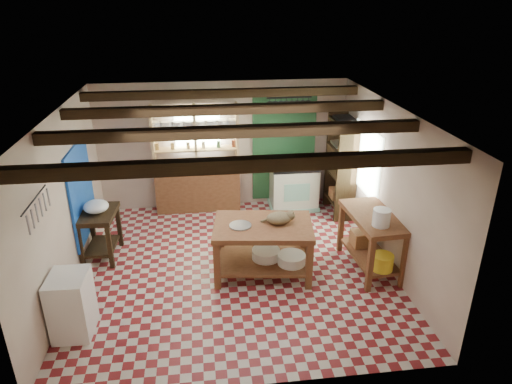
{
  "coord_description": "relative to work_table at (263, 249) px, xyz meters",
  "views": [
    {
      "loc": [
        -0.46,
        -6.39,
        4.12
      ],
      "look_at": [
        0.39,
        0.3,
        1.2
      ],
      "focal_mm": 32.0,
      "sensor_mm": 36.0,
      "label": 1
    }
  ],
  "objects": [
    {
      "name": "ceiling_beams",
      "position": [
        -0.44,
        0.2,
        2.05
      ],
      "size": [
        5.0,
        3.8,
        0.15
      ],
      "primitive_type": "cube",
      "color": "black",
      "rests_on": "ceiling"
    },
    {
      "name": "floor",
      "position": [
        -0.44,
        0.2,
        -0.44
      ],
      "size": [
        5.0,
        5.0,
        0.02
      ],
      "primitive_type": "cube",
      "color": "maroon",
      "rests_on": "ground"
    },
    {
      "name": "prep_table",
      "position": [
        -2.64,
        0.82,
        -0.01
      ],
      "size": [
        0.62,
        0.87,
        0.84
      ],
      "primitive_type": "cube",
      "rotation": [
        0.0,
        0.0,
        -0.06
      ],
      "color": "black",
      "rests_on": "floor"
    },
    {
      "name": "ceiling",
      "position": [
        -0.44,
        0.2,
        2.17
      ],
      "size": [
        5.0,
        5.0,
        0.02
      ],
      "primitive_type": "cube",
      "color": "#3F4044",
      "rests_on": "wall_back"
    },
    {
      "name": "cat",
      "position": [
        0.25,
        0.02,
        0.52
      ],
      "size": [
        0.41,
        0.32,
        0.18
      ],
      "primitive_type": "ellipsoid",
      "rotation": [
        0.0,
        0.0,
        0.04
      ],
      "color": "olive",
      "rests_on": "work_table"
    },
    {
      "name": "white_bucket",
      "position": [
        1.71,
        -0.43,
        0.66
      ],
      "size": [
        0.28,
        0.28,
        0.26
      ],
      "primitive_type": "cylinder",
      "rotation": [
        0.0,
        0.0,
        0.06
      ],
      "color": "white",
      "rests_on": "right_counter"
    },
    {
      "name": "green_wall_patch",
      "position": [
        0.81,
        2.67,
        0.82
      ],
      "size": [
        1.3,
        0.04,
        2.3
      ],
      "primitive_type": "cube",
      "color": "#1F4D29",
      "rests_on": "wall_back"
    },
    {
      "name": "stove",
      "position": [
        0.98,
        2.35,
        0.04
      ],
      "size": [
        0.96,
        0.65,
        0.94
      ],
      "primitive_type": "cube",
      "rotation": [
        0.0,
        0.0,
        0.0
      ],
      "color": "beige",
      "rests_on": "floor"
    },
    {
      "name": "enamel_bowl",
      "position": [
        -2.64,
        0.82,
        0.51
      ],
      "size": [
        0.43,
        0.43,
        0.2
      ],
      "primitive_type": "ellipsoid",
      "rotation": [
        0.0,
        0.0,
        -0.06
      ],
      "color": "white",
      "rests_on": "prep_table"
    },
    {
      "name": "wicker_basket",
      "position": [
        1.72,
        0.22,
        -0.05
      ],
      "size": [
        0.38,
        0.31,
        0.25
      ],
      "primitive_type": "cube",
      "rotation": [
        0.0,
        0.0,
        0.06
      ],
      "color": "#9F6B40",
      "rests_on": "right_counter"
    },
    {
      "name": "kettle_right",
      "position": [
        1.08,
        2.35,
        0.61
      ],
      "size": [
        0.17,
        0.17,
        0.22
      ],
      "primitive_type": "cylinder",
      "rotation": [
        0.0,
        0.0,
        0.0
      ],
      "color": "black",
      "rests_on": "stove"
    },
    {
      "name": "yellow_tub",
      "position": [
        1.77,
        -0.53,
        -0.05
      ],
      "size": [
        0.35,
        0.35,
        0.25
      ],
      "primitive_type": "cylinder",
      "rotation": [
        0.0,
        0.0,
        0.06
      ],
      "color": "yellow",
      "rests_on": "right_counter"
    },
    {
      "name": "utensil_rail",
      "position": [
        -2.88,
        -1.0,
        1.35
      ],
      "size": [
        0.06,
        0.9,
        0.28
      ],
      "primitive_type": "cube",
      "color": "black",
      "rests_on": "wall_left"
    },
    {
      "name": "blue_wall_patch",
      "position": [
        -2.91,
        1.1,
        0.67
      ],
      "size": [
        0.04,
        1.4,
        1.6
      ],
      "primitive_type": "cube",
      "color": "#174DB1",
      "rests_on": "wall_left"
    },
    {
      "name": "basin_large",
      "position": [
        0.06,
        0.04,
        -0.12
      ],
      "size": [
        0.51,
        0.51,
        0.16
      ],
      "primitive_type": "cylinder",
      "rotation": [
        0.0,
        0.0,
        -0.13
      ],
      "color": "white",
      "rests_on": "work_table"
    },
    {
      "name": "tall_rack",
      "position": [
        1.84,
        2.0,
        0.57
      ],
      "size": [
        0.4,
        0.86,
        2.0
      ],
      "primitive_type": "cube",
      "color": "black",
      "rests_on": "floor"
    },
    {
      "name": "shelving_unit",
      "position": [
        -0.99,
        2.51,
        0.67
      ],
      "size": [
        1.7,
        0.34,
        2.2
      ],
      "primitive_type": "cube",
      "color": "tan",
      "rests_on": "floor"
    },
    {
      "name": "pot_rack",
      "position": [
        0.81,
        2.25,
        1.75
      ],
      "size": [
        0.86,
        0.12,
        0.36
      ],
      "primitive_type": "cube",
      "color": "black",
      "rests_on": "ceiling"
    },
    {
      "name": "white_cabinet",
      "position": [
        -2.66,
        -1.09,
        0.0
      ],
      "size": [
        0.5,
        0.59,
        0.86
      ],
      "primitive_type": "cube",
      "rotation": [
        0.0,
        0.0,
        -0.03
      ],
      "color": "white",
      "rests_on": "floor"
    },
    {
      "name": "wall_right",
      "position": [
        2.06,
        0.2,
        0.87
      ],
      "size": [
        0.04,
        5.0,
        2.6
      ],
      "primitive_type": "cube",
      "color": "beige",
      "rests_on": "floor"
    },
    {
      "name": "kettle_left",
      "position": [
        0.73,
        2.35,
        0.61
      ],
      "size": [
        0.18,
        0.18,
        0.21
      ],
      "primitive_type": "cylinder",
      "rotation": [
        0.0,
        0.0,
        0.0
      ],
      "color": "#A0A0A7",
      "rests_on": "stove"
    },
    {
      "name": "wall_front",
      "position": [
        -0.44,
        -2.3,
        0.87
      ],
      "size": [
        5.0,
        0.04,
        2.6
      ],
      "primitive_type": "cube",
      "color": "beige",
      "rests_on": "floor"
    },
    {
      "name": "work_table",
      "position": [
        0.0,
        0.0,
        0.0
      ],
      "size": [
        1.64,
        1.2,
        0.86
      ],
      "primitive_type": "cube",
      "rotation": [
        0.0,
        0.0,
        -0.13
      ],
      "color": "brown",
      "rests_on": "floor"
    },
    {
      "name": "wall_back",
      "position": [
        -0.44,
        2.7,
        0.87
      ],
      "size": [
        5.0,
        0.04,
        2.6
      ],
      "primitive_type": "cube",
      "color": "beige",
      "rests_on": "floor"
    },
    {
      "name": "basin_small",
      "position": [
        0.43,
        -0.16,
        -0.13
      ],
      "size": [
        0.5,
        0.5,
        0.15
      ],
      "primitive_type": "cylinder",
      "rotation": [
        0.0,
        0.0,
        -0.13
      ],
      "color": "white",
      "rests_on": "work_table"
    },
    {
      "name": "window_back",
      "position": [
        -0.94,
        2.68,
        1.27
      ],
      "size": [
        0.9,
        0.02,
        0.8
      ],
      "primitive_type": "cube",
      "color": "silver",
      "rests_on": "wall_back"
    },
    {
      "name": "right_counter",
      "position": [
        1.74,
        -0.08,
        0.05
      ],
      "size": [
        0.75,
        1.37,
        0.96
      ],
      "primitive_type": "cube",
      "rotation": [
        0.0,
        0.0,
        0.06
      ],
      "color": "brown",
      "rests_on": "floor"
    },
    {
      "name": "window_right",
      "position": [
        2.04,
        1.2,
        0.97
      ],
      "size": [
        0.02,
        1.3,
        1.2
      ],
      "primitive_type": "cube",
      "color": "silver",
      "rests_on": "wall_right"
    },
    {
      "name": "wall_left",
      "position": [
        -2.94,
        0.2,
        0.87
      ],
      "size": [
        0.04,
        5.0,
        2.6
      ],
      "primitive_type": "cube",
      "color": "beige",
      "rests_on": "floor"
    },
    {
      "name": "steel_tray",
      "position": [
        -0.35,
        -0.0,
        0.44
      ],
      "size": [
        0.38,
        0.38,
        0.02
      ],
      "primitive_type": "cylinder",
      "rotation": [
        0.0,
        0.0,
        -0.13
      ],
      "color": "#A0A0A7",
      "rests_on": "work_table"
    }
  ]
}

